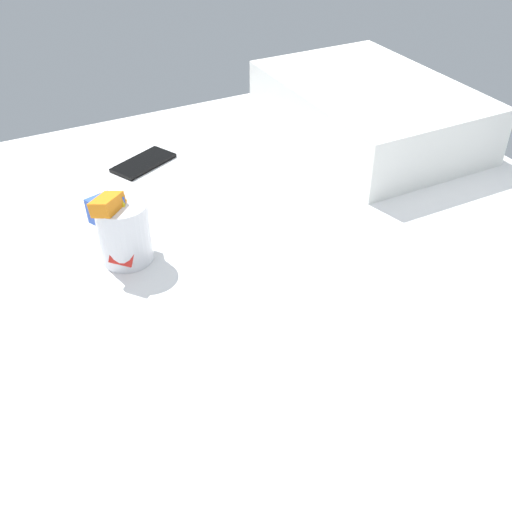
{
  "coord_description": "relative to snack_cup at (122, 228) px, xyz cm",
  "views": [
    {
      "loc": [
        53.54,
        -36.95,
        81.78
      ],
      "look_at": [
        -15.32,
        -1.33,
        24.0
      ],
      "focal_mm": 42.57,
      "sensor_mm": 36.0,
      "label": 1
    }
  ],
  "objects": [
    {
      "name": "pillow",
      "position": [
        -20.79,
        66.02,
        0.38
      ],
      "size": [
        52.0,
        36.0,
        13.0
      ],
      "primitive_type": "cube",
      "color": "white",
      "rests_on": "bed_mattress"
    },
    {
      "name": "bed_mattress",
      "position": [
        32.58,
        18.02,
        -15.12
      ],
      "size": [
        180.0,
        140.0,
        18.0
      ],
      "primitive_type": "cube",
      "color": "white",
      "rests_on": "ground"
    },
    {
      "name": "snack_cup",
      "position": [
        0.0,
        0.0,
        0.0
      ],
      "size": [
        10.9,
        10.17,
        13.7
      ],
      "color": "silver",
      "rests_on": "bed_mattress"
    },
    {
      "name": "cell_phone",
      "position": [
        -31.41,
        13.92,
        -5.72
      ],
      "size": [
        12.22,
        15.56,
        0.8
      ],
      "primitive_type": "cube",
      "rotation": [
        0.0,
        0.0,
        0.45
      ],
      "color": "black",
      "rests_on": "bed_mattress"
    }
  ]
}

